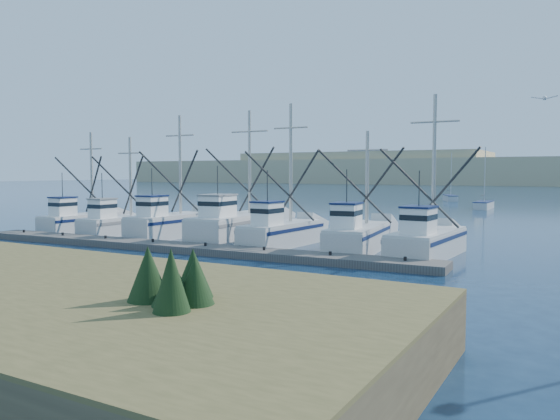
# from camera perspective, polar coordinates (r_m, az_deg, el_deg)

# --- Properties ---
(ground) EXTENTS (500.00, 500.00, 0.00)m
(ground) POSITION_cam_1_polar(r_m,az_deg,el_deg) (25.40, -6.73, -7.02)
(ground) COLOR #0D233D
(ground) RESTS_ON ground
(floating_dock) EXTENTS (32.34, 3.56, 0.43)m
(floating_dock) POSITION_cam_1_polar(r_m,az_deg,el_deg) (34.13, -10.57, -3.86)
(floating_dock) COLOR #5C5752
(floating_dock) RESTS_ON ground
(dune_ridge) EXTENTS (360.00, 60.00, 10.00)m
(dune_ridge) POSITION_cam_1_polar(r_m,az_deg,el_deg) (230.57, 25.86, 3.64)
(dune_ridge) COLOR tan
(dune_ridge) RESTS_ON ground
(trawler_fleet) EXTENTS (30.86, 9.43, 9.35)m
(trawler_fleet) POSITION_cam_1_polar(r_m,az_deg,el_deg) (37.58, -4.86, -1.91)
(trawler_fleet) COLOR silver
(trawler_fleet) RESTS_ON ground
(sailboat_near) EXTENTS (1.75, 6.00, 8.10)m
(sailboat_near) POSITION_cam_1_polar(r_m,az_deg,el_deg) (76.48, 20.51, 0.49)
(sailboat_near) COLOR silver
(sailboat_near) RESTS_ON ground
(sailboat_far) EXTENTS (3.60, 6.13, 8.10)m
(sailboat_far) POSITION_cam_1_polar(r_m,az_deg,el_deg) (95.22, 17.36, 1.20)
(sailboat_far) COLOR silver
(sailboat_far) RESTS_ON ground
(flying_gull) EXTENTS (1.22, 0.22, 0.22)m
(flying_gull) POSITION_cam_1_polar(r_m,az_deg,el_deg) (30.78, 25.91, 10.50)
(flying_gull) COLOR white
(flying_gull) RESTS_ON ground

